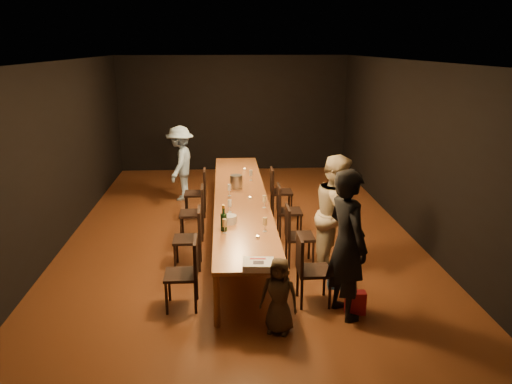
{
  "coord_description": "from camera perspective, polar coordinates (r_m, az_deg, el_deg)",
  "views": [
    {
      "loc": [
        -0.29,
        -8.21,
        3.25
      ],
      "look_at": [
        0.22,
        -0.62,
        1.0
      ],
      "focal_mm": 35.0,
      "sensor_mm": 36.0,
      "label": 1
    }
  ],
  "objects": [
    {
      "name": "woman_birthday",
      "position": [
        6.15,
        10.37,
        -5.87
      ],
      "size": [
        0.65,
        0.79,
        1.88
      ],
      "primitive_type": "imported",
      "rotation": [
        0.0,
        0.0,
        1.9
      ],
      "color": "black",
      "rests_on": "ground"
    },
    {
      "name": "champagne_bottle",
      "position": [
        6.96,
        -3.71,
        -2.97
      ],
      "size": [
        0.11,
        0.11,
        0.38
      ],
      "primitive_type": null,
      "rotation": [
        0.0,
        0.0,
        0.22
      ],
      "color": "black",
      "rests_on": "table"
    },
    {
      "name": "chair_left_3",
      "position": [
        9.83,
        -6.96,
        -0.1
      ],
      "size": [
        0.42,
        0.42,
        0.93
      ],
      "primitive_type": null,
      "rotation": [
        0.0,
        0.0,
        1.57
      ],
      "color": "black",
      "rests_on": "ground"
    },
    {
      "name": "man_blue",
      "position": [
        10.86,
        -8.62,
        3.27
      ],
      "size": [
        0.78,
        1.13,
        1.61
      ],
      "primitive_type": "imported",
      "rotation": [
        0.0,
        0.0,
        -1.76
      ],
      "color": "#95BCE7",
      "rests_on": "ground"
    },
    {
      "name": "chair_right_1",
      "position": [
        7.63,
        5.03,
        -5.0
      ],
      "size": [
        0.42,
        0.42,
        0.93
      ],
      "primitive_type": null,
      "rotation": [
        0.0,
        0.0,
        -1.57
      ],
      "color": "black",
      "rests_on": "ground"
    },
    {
      "name": "wineglass_3",
      "position": [
        7.94,
        0.95,
        -1.1
      ],
      "size": [
        0.06,
        0.06,
        0.21
      ],
      "primitive_type": null,
      "color": "beige",
      "rests_on": "table"
    },
    {
      "name": "tealight_near",
      "position": [
        6.74,
        0.17,
        -5.18
      ],
      "size": [
        0.05,
        0.05,
        0.03
      ],
      "primitive_type": "cylinder",
      "color": "#B2B7B2",
      "rests_on": "table"
    },
    {
      "name": "chair_left_1",
      "position": [
        7.57,
        -7.85,
        -5.29
      ],
      "size": [
        0.42,
        0.42,
        0.93
      ],
      "primitive_type": null,
      "rotation": [
        0.0,
        0.0,
        1.57
      ],
      "color": "black",
      "rests_on": "ground"
    },
    {
      "name": "ground",
      "position": [
        8.84,
        -1.71,
        -5.11
      ],
      "size": [
        10.0,
        10.0,
        0.0
      ],
      "primitive_type": "plane",
      "color": "#4B2812",
      "rests_on": "ground"
    },
    {
      "name": "chair_right_2",
      "position": [
        8.75,
        3.84,
        -2.13
      ],
      "size": [
        0.42,
        0.42,
        0.93
      ],
      "primitive_type": null,
      "rotation": [
        0.0,
        0.0,
        -1.57
      ],
      "color": "black",
      "rests_on": "ground"
    },
    {
      "name": "woman_tan",
      "position": [
        7.35,
        9.28,
        -2.54
      ],
      "size": [
        0.95,
        1.05,
        1.76
      ],
      "primitive_type": "imported",
      "rotation": [
        0.0,
        0.0,
        1.17
      ],
      "color": "beige",
      "rests_on": "ground"
    },
    {
      "name": "wineglass_1",
      "position": [
        6.94,
        1.01,
        -3.75
      ],
      "size": [
        0.06,
        0.06,
        0.21
      ],
      "primitive_type": null,
      "color": "beige",
      "rests_on": "table"
    },
    {
      "name": "tealight_mid",
      "position": [
        8.44,
        -0.69,
        -0.66
      ],
      "size": [
        0.05,
        0.05,
        0.03
      ],
      "primitive_type": "cylinder",
      "color": "#B2B7B2",
      "rests_on": "table"
    },
    {
      "name": "gift_bag_blue",
      "position": [
        7.1,
        9.17,
        -9.63
      ],
      "size": [
        0.26,
        0.19,
        0.3
      ],
      "primitive_type": "cube",
      "rotation": [
        0.0,
        0.0,
        -0.14
      ],
      "color": "#225395",
      "rests_on": "ground"
    },
    {
      "name": "chair_left_2",
      "position": [
        8.69,
        -7.35,
        -2.36
      ],
      "size": [
        0.42,
        0.42,
        0.93
      ],
      "primitive_type": null,
      "rotation": [
        0.0,
        0.0,
        1.57
      ],
      "color": "black",
      "rests_on": "ground"
    },
    {
      "name": "gift_bag_red",
      "position": [
        6.52,
        11.28,
        -12.3
      ],
      "size": [
        0.26,
        0.15,
        0.3
      ],
      "primitive_type": "cube",
      "rotation": [
        0.0,
        0.0,
        -0.05
      ],
      "color": "red",
      "rests_on": "ground"
    },
    {
      "name": "ice_bucket",
      "position": [
        9.03,
        -2.27,
        1.19
      ],
      "size": [
        0.27,
        0.27,
        0.24
      ],
      "primitive_type": "cylinder",
      "rotation": [
        0.0,
        0.0,
        0.22
      ],
      "color": "#ADAEB1",
      "rests_on": "table"
    },
    {
      "name": "table",
      "position": [
        8.61,
        -1.75,
        -0.76
      ],
      "size": [
        0.9,
        6.0,
        0.75
      ],
      "color": "brown",
      "rests_on": "ground"
    },
    {
      "name": "wineglass_0",
      "position": [
        6.9,
        -3.61,
        -3.91
      ],
      "size": [
        0.06,
        0.06,
        0.21
      ],
      "primitive_type": null,
      "color": "beige",
      "rests_on": "table"
    },
    {
      "name": "wineglass_4",
      "position": [
        8.58,
        -3.06,
        0.22
      ],
      "size": [
        0.06,
        0.06,
        0.21
      ],
      "primitive_type": null,
      "color": "silver",
      "rests_on": "table"
    },
    {
      "name": "chair_left_0",
      "position": [
        6.47,
        -8.54,
        -9.22
      ],
      "size": [
        0.42,
        0.42,
        0.93
      ],
      "primitive_type": null,
      "rotation": [
        0.0,
        0.0,
        1.57
      ],
      "color": "black",
      "rests_on": "ground"
    },
    {
      "name": "birthday_cake",
      "position": [
        5.87,
        0.26,
        -8.3
      ],
      "size": [
        0.39,
        0.32,
        0.09
      ],
      "rotation": [
        0.0,
        0.0,
        -0.08
      ],
      "color": "white",
      "rests_on": "table"
    },
    {
      "name": "chair_right_3",
      "position": [
        9.88,
        2.92,
        0.09
      ],
      "size": [
        0.42,
        0.42,
        0.93
      ],
      "primitive_type": null,
      "rotation": [
        0.0,
        0.0,
        -1.57
      ],
      "color": "black",
      "rests_on": "ground"
    },
    {
      "name": "wineglass_5",
      "position": [
        9.54,
        -0.59,
        1.93
      ],
      "size": [
        0.06,
        0.06,
        0.21
      ],
      "primitive_type": null,
      "color": "silver",
      "rests_on": "table"
    },
    {
      "name": "child",
      "position": [
        5.9,
        2.66,
        -11.72
      ],
      "size": [
        0.53,
        0.44,
        0.93
      ],
      "primitive_type": "imported",
      "rotation": [
        0.0,
        0.0,
        -0.37
      ],
      "color": "#433626",
      "rests_on": "ground"
    },
    {
      "name": "room_shell",
      "position": [
        8.3,
        -1.83,
        8.34
      ],
      "size": [
        6.04,
        10.04,
        3.02
      ],
      "color": "black",
      "rests_on": "ground"
    },
    {
      "name": "wineglass_2",
      "position": [
        7.73,
        -3.02,
        -1.61
      ],
      "size": [
        0.06,
        0.06,
        0.21
      ],
      "primitive_type": null,
      "color": "silver",
      "rests_on": "table"
    },
    {
      "name": "plate_stack",
      "position": [
        7.28,
        -3.07,
        -3.14
      ],
      "size": [
        0.27,
        0.27,
        0.12
      ],
      "primitive_type": "cylinder",
      "rotation": [
        0.0,
        0.0,
        0.28
      ],
      "color": "silver",
      "rests_on": "table"
    },
    {
      "name": "tealight_far",
      "position": [
        10.37,
        -1.31,
        2.61
      ],
      "size": [
        0.05,
        0.05,
        0.03
      ],
      "primitive_type": "cylinder",
      "color": "#B2B7B2",
      "rests_on": "table"
    },
    {
      "name": "chair_right_0",
      "position": [
        6.55,
        6.64,
        -8.82
      ],
      "size": [
        0.42,
        0.42,
        0.93
      ],
      "primitive_type": null,
      "rotation": [
        0.0,
        0.0,
        -1.57
      ],
      "color": "black",
      "rests_on": "ground"
    }
  ]
}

